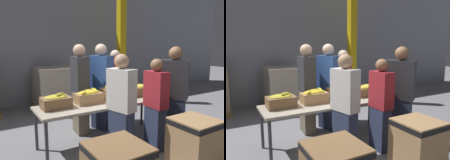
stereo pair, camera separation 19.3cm
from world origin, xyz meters
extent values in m
plane|color=gray|center=(0.00, 0.00, 0.00)|extent=(30.00, 30.00, 0.00)
cube|color=#9399A3|center=(0.00, 3.35, 2.00)|extent=(16.00, 0.08, 4.00)
cube|color=#B2A893|center=(0.00, 0.00, 0.73)|extent=(2.39, 0.76, 0.04)
cylinder|color=#38383D|center=(-1.13, -0.32, 0.35)|extent=(0.05, 0.05, 0.71)
cylinder|color=#38383D|center=(1.13, -0.32, 0.35)|extent=(0.05, 0.05, 0.71)
cylinder|color=#38383D|center=(-1.13, 0.32, 0.35)|extent=(0.05, 0.05, 0.71)
cylinder|color=#38383D|center=(1.13, 0.32, 0.35)|extent=(0.05, 0.05, 0.71)
cube|color=olive|center=(-0.85, 0.09, 0.84)|extent=(0.45, 0.32, 0.18)
ellipsoid|color=gold|center=(-0.85, 0.09, 0.93)|extent=(0.37, 0.26, 0.07)
ellipsoid|color=gold|center=(-0.78, 0.05, 0.97)|extent=(0.20, 0.15, 0.05)
ellipsoid|color=gold|center=(-0.79, 0.12, 0.96)|extent=(0.18, 0.17, 0.05)
ellipsoid|color=gold|center=(-0.76, 0.06, 0.95)|extent=(0.15, 0.13, 0.05)
cube|color=tan|center=(-0.27, 0.07, 0.84)|extent=(0.46, 0.26, 0.18)
ellipsoid|color=yellow|center=(-0.27, 0.07, 0.94)|extent=(0.41, 0.21, 0.09)
ellipsoid|color=yellow|center=(-0.13, 0.14, 0.97)|extent=(0.05, 0.19, 0.04)
ellipsoid|color=yellow|center=(-0.22, 0.02, 0.96)|extent=(0.16, 0.08, 0.04)
ellipsoid|color=yellow|center=(-0.22, 0.12, 0.97)|extent=(0.21, 0.07, 0.04)
ellipsoid|color=yellow|center=(-0.38, 0.01, 0.96)|extent=(0.20, 0.18, 0.06)
cube|color=olive|center=(0.27, 0.09, 0.85)|extent=(0.43, 0.34, 0.21)
ellipsoid|color=gold|center=(0.27, 0.09, 0.96)|extent=(0.36, 0.30, 0.12)
ellipsoid|color=gold|center=(0.14, 0.10, 1.00)|extent=(0.15, 0.06, 0.05)
ellipsoid|color=gold|center=(0.22, 0.00, 1.00)|extent=(0.18, 0.12, 0.05)
cube|color=olive|center=(0.85, 0.08, 0.83)|extent=(0.49, 0.27, 0.17)
ellipsoid|color=yellow|center=(0.85, 0.08, 0.92)|extent=(0.42, 0.22, 0.09)
ellipsoid|color=yellow|center=(0.84, 0.11, 0.95)|extent=(0.21, 0.06, 0.04)
ellipsoid|color=yellow|center=(0.71, 0.10, 0.96)|extent=(0.18, 0.06, 0.04)
ellipsoid|color=yellow|center=(0.90, 0.07, 0.96)|extent=(0.12, 0.18, 0.04)
cube|color=#6B604C|center=(-0.19, 0.62, 0.42)|extent=(0.25, 0.42, 0.84)
cube|color=#333338|center=(-0.19, 0.62, 1.19)|extent=(0.27, 0.49, 0.69)
sphere|color=#DBAD89|center=(-0.19, 0.62, 1.65)|extent=(0.24, 0.24, 0.24)
cube|color=#2D3856|center=(1.03, -0.67, 0.41)|extent=(0.39, 0.45, 0.82)
cube|color=#333338|center=(1.03, -0.67, 1.16)|extent=(0.45, 0.52, 0.68)
sphere|color=#896042|center=(1.03, -0.67, 1.61)|extent=(0.23, 0.23, 0.23)
cube|color=#2D3856|center=(0.28, 0.61, 0.42)|extent=(0.34, 0.45, 0.84)
cube|color=#2D5199|center=(0.28, 0.61, 1.19)|extent=(0.38, 0.53, 0.70)
sphere|color=beige|center=(0.28, 0.61, 1.66)|extent=(0.24, 0.24, 0.24)
cube|color=#2D3856|center=(-0.07, -0.64, 0.39)|extent=(0.28, 0.41, 0.77)
cube|color=silver|center=(-0.07, -0.64, 1.09)|extent=(0.31, 0.47, 0.64)
sphere|color=tan|center=(-0.07, -0.64, 1.52)|extent=(0.22, 0.22, 0.22)
cube|color=black|center=(0.73, 0.78, 0.39)|extent=(0.27, 0.40, 0.78)
cube|color=maroon|center=(0.73, 0.78, 1.10)|extent=(0.29, 0.47, 0.65)
sphere|color=beige|center=(0.73, 0.78, 1.54)|extent=(0.22, 0.22, 0.22)
cube|color=#2D3856|center=(0.59, -0.68, 0.36)|extent=(0.20, 0.35, 0.73)
cube|color=maroon|center=(0.59, -0.68, 1.03)|extent=(0.21, 0.42, 0.60)
sphere|color=#896042|center=(0.59, -0.68, 1.43)|extent=(0.21, 0.21, 0.21)
cube|color=black|center=(-0.68, -1.46, 0.64)|extent=(0.62, 0.62, 0.07)
cube|color=tan|center=(0.61, -1.46, 0.37)|extent=(0.56, 0.56, 0.75)
cube|color=black|center=(0.61, -1.46, 0.69)|extent=(0.57, 0.57, 0.07)
cube|color=yellow|center=(1.98, 2.38, 2.00)|extent=(0.22, 0.22, 4.00)
cube|color=olive|center=(-0.11, 2.51, 0.07)|extent=(1.12, 1.12, 0.13)
cube|color=#A39984|center=(-0.11, 2.51, 0.65)|extent=(1.03, 1.03, 1.04)
camera|label=1|loc=(-1.89, -3.29, 1.75)|focal=35.00mm
camera|label=2|loc=(-1.72, -3.39, 1.75)|focal=35.00mm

